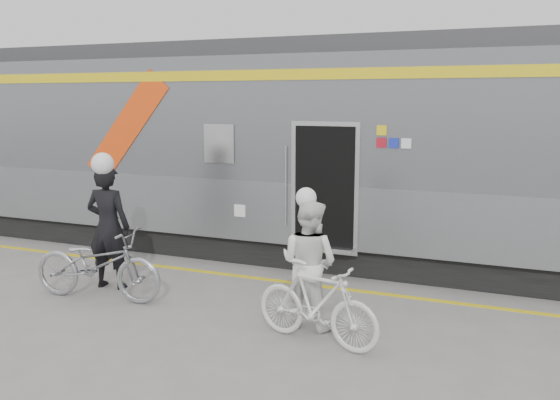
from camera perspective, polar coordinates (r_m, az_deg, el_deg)
The scene contains 9 objects.
ground at distance 8.32m, azimuth -6.44°, elevation -11.84°, with size 90.00×90.00×0.00m, color slate.
train at distance 12.20m, azimuth -3.32°, elevation 5.04°, with size 24.00×3.17×4.10m.
safety_strip at distance 10.15m, azimuth -0.56°, elevation -7.74°, with size 24.00×0.12×0.01m, color yellow.
man at distance 9.94m, azimuth -16.19°, elevation -2.48°, with size 0.74×0.49×2.03m, color black.
bicycle_left at distance 9.51m, azimuth -17.17°, elevation -5.90°, with size 0.74×2.13×1.12m, color #96979D.
woman at distance 8.01m, azimuth 2.80°, elevation -6.10°, with size 0.84×0.66×1.74m, color white.
bicycle_right at distance 7.53m, azimuth 3.54°, elevation -9.90°, with size 0.49×1.75×1.05m, color silver.
helmet_man at distance 9.77m, azimuth -16.53°, elevation 4.36°, with size 0.35×0.35×0.35m, color white.
helmet_woman at distance 7.80m, azimuth 2.86°, elevation 1.04°, with size 0.28×0.28×0.28m, color white.
Camera 1 is at (3.76, -6.77, 3.06)m, focal length 38.00 mm.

